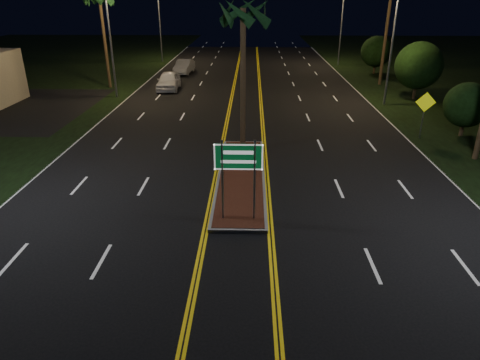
{
  "coord_description": "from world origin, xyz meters",
  "views": [
    {
      "loc": [
        0.45,
        -11.82,
        8.25
      ],
      "look_at": [
        0.07,
        2.52,
        1.9
      ],
      "focal_mm": 32.0,
      "sensor_mm": 36.0,
      "label": 1
    }
  ],
  "objects_px": {
    "shrub_far": "(376,51)",
    "warning_sign": "(425,108)",
    "streetlight_right_far": "(339,15)",
    "shrub_mid": "(419,66)",
    "streetlight_left_far": "(162,14)",
    "palm_median": "(243,13)",
    "highway_sign": "(238,165)",
    "streetlight_left_mid": "(114,27)",
    "car_near": "(168,79)",
    "median_island": "(241,177)",
    "car_far": "(184,66)",
    "shrub_near": "(467,105)",
    "streetlight_right_mid": "(389,29)"
  },
  "relations": [
    {
      "from": "median_island",
      "to": "car_far",
      "type": "distance_m",
      "value": 29.45
    },
    {
      "from": "highway_sign",
      "to": "shrub_far",
      "type": "height_order",
      "value": "shrub_far"
    },
    {
      "from": "car_far",
      "to": "streetlight_left_mid",
      "type": "bearing_deg",
      "value": -102.48
    },
    {
      "from": "streetlight_left_mid",
      "to": "streetlight_right_far",
      "type": "xyz_separation_m",
      "value": [
        21.23,
        18.0,
        0.0
      ]
    },
    {
      "from": "streetlight_right_mid",
      "to": "shrub_mid",
      "type": "relative_size",
      "value": 1.95
    },
    {
      "from": "shrub_far",
      "to": "warning_sign",
      "type": "xyz_separation_m",
      "value": [
        -3.0,
        -22.49,
        -0.47
      ]
    },
    {
      "from": "streetlight_left_far",
      "to": "streetlight_right_far",
      "type": "relative_size",
      "value": 1.0
    },
    {
      "from": "shrub_far",
      "to": "car_far",
      "type": "distance_m",
      "value": 20.79
    },
    {
      "from": "highway_sign",
      "to": "shrub_mid",
      "type": "relative_size",
      "value": 0.69
    },
    {
      "from": "shrub_mid",
      "to": "shrub_far",
      "type": "height_order",
      "value": "shrub_mid"
    },
    {
      "from": "highway_sign",
      "to": "streetlight_left_mid",
      "type": "xyz_separation_m",
      "value": [
        -10.61,
        21.2,
        3.25
      ]
    },
    {
      "from": "streetlight_right_far",
      "to": "streetlight_left_far",
      "type": "bearing_deg",
      "value": 174.62
    },
    {
      "from": "warning_sign",
      "to": "palm_median",
      "type": "bearing_deg",
      "value": -159.29
    },
    {
      "from": "shrub_far",
      "to": "warning_sign",
      "type": "height_order",
      "value": "shrub_far"
    },
    {
      "from": "median_island",
      "to": "streetlight_left_far",
      "type": "bearing_deg",
      "value": 106.0
    },
    {
      "from": "streetlight_left_mid",
      "to": "streetlight_left_far",
      "type": "xyz_separation_m",
      "value": [
        0.0,
        20.0,
        0.0
      ]
    },
    {
      "from": "streetlight_right_far",
      "to": "palm_median",
      "type": "height_order",
      "value": "streetlight_right_far"
    },
    {
      "from": "median_island",
      "to": "streetlight_right_far",
      "type": "height_order",
      "value": "streetlight_right_far"
    },
    {
      "from": "shrub_mid",
      "to": "warning_sign",
      "type": "xyz_separation_m",
      "value": [
        -3.2,
        -10.49,
        -0.86
      ]
    },
    {
      "from": "streetlight_left_far",
      "to": "shrub_mid",
      "type": "xyz_separation_m",
      "value": [
        24.61,
        -20.0,
        -2.93
      ]
    },
    {
      "from": "streetlight_right_far",
      "to": "palm_median",
      "type": "xyz_separation_m",
      "value": [
        -10.61,
        -31.5,
        1.62
      ]
    },
    {
      "from": "streetlight_left_far",
      "to": "shrub_far",
      "type": "relative_size",
      "value": 2.27
    },
    {
      "from": "median_island",
      "to": "streetlight_right_far",
      "type": "xyz_separation_m",
      "value": [
        10.61,
        35.0,
        5.57
      ]
    },
    {
      "from": "shrub_mid",
      "to": "car_far",
      "type": "xyz_separation_m",
      "value": [
        -20.93,
        11.61,
        -1.89
      ]
    },
    {
      "from": "median_island",
      "to": "streetlight_left_mid",
      "type": "relative_size",
      "value": 1.14
    },
    {
      "from": "highway_sign",
      "to": "streetlight_right_mid",
      "type": "distance_m",
      "value": 22.18
    },
    {
      "from": "shrub_near",
      "to": "warning_sign",
      "type": "bearing_deg",
      "value": -169.81
    },
    {
      "from": "highway_sign",
      "to": "car_near",
      "type": "height_order",
      "value": "highway_sign"
    },
    {
      "from": "palm_median",
      "to": "car_far",
      "type": "xyz_separation_m",
      "value": [
        -6.93,
        25.11,
        -6.44
      ]
    },
    {
      "from": "shrub_mid",
      "to": "car_near",
      "type": "bearing_deg",
      "value": 171.33
    },
    {
      "from": "palm_median",
      "to": "streetlight_left_far",
      "type": "bearing_deg",
      "value": 107.58
    },
    {
      "from": "median_island",
      "to": "warning_sign",
      "type": "xyz_separation_m",
      "value": [
        10.8,
        6.51,
        1.78
      ]
    },
    {
      "from": "car_near",
      "to": "shrub_far",
      "type": "bearing_deg",
      "value": 20.31
    },
    {
      "from": "car_near",
      "to": "shrub_near",
      "type": "bearing_deg",
      "value": -35.12
    },
    {
      "from": "streetlight_left_far",
      "to": "streetlight_right_mid",
      "type": "height_order",
      "value": "same"
    },
    {
      "from": "streetlight_right_far",
      "to": "shrub_mid",
      "type": "bearing_deg",
      "value": -79.34
    },
    {
      "from": "streetlight_left_mid",
      "to": "streetlight_right_far",
      "type": "bearing_deg",
      "value": 40.3
    },
    {
      "from": "median_island",
      "to": "highway_sign",
      "type": "distance_m",
      "value": 4.8
    },
    {
      "from": "palm_median",
      "to": "shrub_mid",
      "type": "distance_m",
      "value": 19.97
    },
    {
      "from": "palm_median",
      "to": "shrub_mid",
      "type": "relative_size",
      "value": 1.8
    },
    {
      "from": "streetlight_right_mid",
      "to": "car_far",
      "type": "height_order",
      "value": "streetlight_right_mid"
    },
    {
      "from": "palm_median",
      "to": "car_near",
      "type": "height_order",
      "value": "palm_median"
    },
    {
      "from": "shrub_mid",
      "to": "car_far",
      "type": "distance_m",
      "value": 24.01
    },
    {
      "from": "shrub_near",
      "to": "shrub_mid",
      "type": "bearing_deg",
      "value": 87.14
    },
    {
      "from": "median_island",
      "to": "car_far",
      "type": "bearing_deg",
      "value": 103.62
    },
    {
      "from": "streetlight_left_far",
      "to": "shrub_far",
      "type": "bearing_deg",
      "value": -18.14
    },
    {
      "from": "streetlight_left_mid",
      "to": "streetlight_right_far",
      "type": "relative_size",
      "value": 1.0
    },
    {
      "from": "car_near",
      "to": "warning_sign",
      "type": "relative_size",
      "value": 1.96
    },
    {
      "from": "highway_sign",
      "to": "streetlight_left_mid",
      "type": "height_order",
      "value": "streetlight_left_mid"
    },
    {
      "from": "streetlight_left_far",
      "to": "streetlight_right_far",
      "type": "height_order",
      "value": "same"
    }
  ]
}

